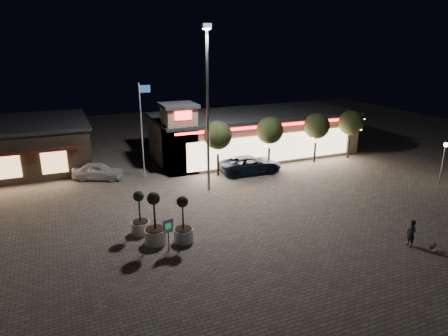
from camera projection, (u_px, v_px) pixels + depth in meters
name	position (u px, v px, depth m)	size (l,w,h in m)	color
ground	(225.00, 239.00, 23.67)	(90.00, 90.00, 0.00)	#73695D
retail_building	(251.00, 134.00, 40.36)	(20.40, 8.40, 6.10)	gray
floodlight_pole	(208.00, 101.00, 29.26)	(0.60, 0.40, 12.38)	gray
flagpole	(142.00, 123.00, 32.91)	(0.95, 0.10, 8.00)	white
lamp_post_east	(444.00, 155.00, 32.03)	(0.36, 0.36, 3.48)	gray
string_tree_a	(218.00, 136.00, 33.69)	(2.42, 2.42, 4.79)	#332319
string_tree_b	(270.00, 131.00, 35.54)	(2.42, 2.42, 4.79)	#332319
string_tree_c	(317.00, 126.00, 37.38)	(2.42, 2.42, 4.79)	#332319
string_tree_d	(351.00, 123.00, 38.85)	(2.42, 2.42, 4.79)	#332319
pickup_truck	(251.00, 164.00, 35.26)	(2.56, 5.55, 1.54)	black
white_sedan	(98.00, 171.00, 33.64)	(1.69, 4.21, 1.43)	silver
pedestrian	(411.00, 233.00, 22.65)	(0.59, 0.39, 1.61)	black
dog	(433.00, 246.00, 22.35)	(0.52, 0.27, 0.28)	#59514C
planter_left	(140.00, 220.00, 24.21)	(1.12, 1.12, 2.75)	silver
planter_mid	(155.00, 227.00, 23.00)	(1.29, 1.29, 3.17)	silver
planter_right	(183.00, 227.00, 23.22)	(1.15, 1.15, 2.83)	silver
valet_sign	(168.00, 229.00, 22.09)	(0.62, 0.19, 1.89)	gray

